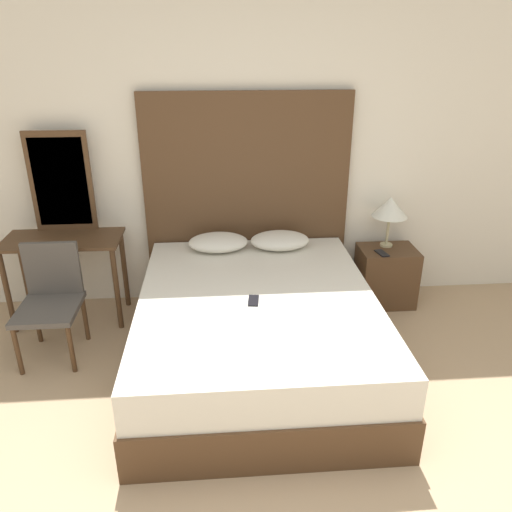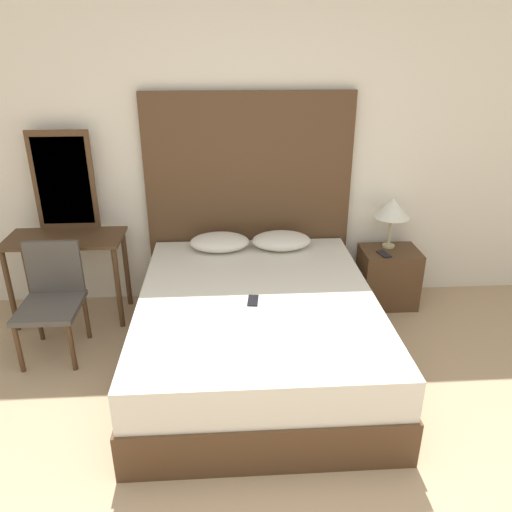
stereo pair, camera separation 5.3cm
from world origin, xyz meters
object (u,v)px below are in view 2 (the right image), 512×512
phone_on_bed (253,300)px  nightstand (388,277)px  vanity_desk (67,252)px  chair (52,294)px  phone_on_nightstand (384,254)px  table_lamp (393,208)px  bed (257,330)px

phone_on_bed → nightstand: phone_on_bed is taller
phone_on_bed → vanity_desk: bearing=149.4°
phone_on_bed → chair: 1.54m
phone_on_nightstand → nightstand: bearing=45.8°
table_lamp → vanity_desk: table_lamp is taller
bed → vanity_desk: size_ratio=2.23×
phone_on_nightstand → bed: bearing=-146.5°
phone_on_bed → bed: bearing=70.0°
bed → chair: bearing=168.5°
bed → phone_on_nightstand: size_ratio=12.99×
vanity_desk → bed: bearing=-27.4°
table_lamp → phone_on_nightstand: (-0.09, -0.17, -0.35)m
bed → vanity_desk: bearing=152.6°
phone_on_bed → chair: (-1.48, 0.40, -0.11)m
bed → phone_on_bed: phone_on_bed is taller
nightstand → phone_on_bed: bearing=-143.3°
table_lamp → vanity_desk: (-2.76, -0.14, -0.28)m
chair → phone_on_bed: bearing=-15.1°
phone_on_bed → table_lamp: (1.27, 1.02, 0.30)m
chair → vanity_desk: bearing=90.8°
bed → table_lamp: 1.65m
phone_on_bed → table_lamp: table_lamp is taller
table_lamp → bed: bearing=-143.1°
chair → table_lamp: bearing=12.6°
bed → nightstand: 1.50m
phone_on_bed → vanity_desk: size_ratio=0.17×
nightstand → chair: bearing=-168.9°
bed → phone_on_nightstand: 1.39m
bed → table_lamp: (1.23, 0.92, 0.60)m
table_lamp → phone_on_nightstand: bearing=-118.3°
table_lamp → vanity_desk: 2.77m
vanity_desk → nightstand: bearing=1.3°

